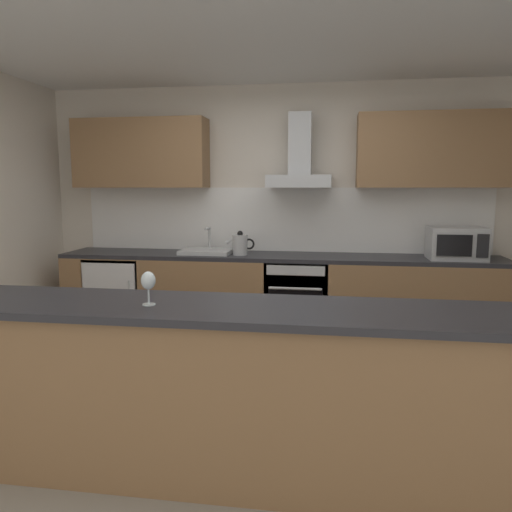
% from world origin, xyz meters
% --- Properties ---
extents(ground, '(5.93, 4.98, 0.02)m').
position_xyz_m(ground, '(0.00, 0.00, -0.01)').
color(ground, gray).
extents(ceiling, '(5.93, 4.98, 0.02)m').
position_xyz_m(ceiling, '(0.00, 0.00, 2.61)').
color(ceiling, white).
extents(wall_back, '(5.93, 0.12, 2.60)m').
position_xyz_m(wall_back, '(0.00, 2.05, 1.30)').
color(wall_back, silver).
rests_on(wall_back, ground).
extents(backsplash_tile, '(4.19, 0.02, 0.66)m').
position_xyz_m(backsplash_tile, '(0.00, 1.98, 1.23)').
color(backsplash_tile, white).
extents(counter_back, '(4.34, 0.60, 0.90)m').
position_xyz_m(counter_back, '(0.00, 1.67, 0.45)').
color(counter_back, olive).
rests_on(counter_back, ground).
extents(counter_island, '(3.56, 0.64, 0.95)m').
position_xyz_m(counter_island, '(-0.10, -0.71, 0.48)').
color(counter_island, olive).
rests_on(counter_island, ground).
extents(upper_cabinets, '(4.28, 0.32, 0.70)m').
position_xyz_m(upper_cabinets, '(0.00, 1.82, 1.91)').
color(upper_cabinets, olive).
extents(oven, '(0.60, 0.62, 0.80)m').
position_xyz_m(oven, '(0.20, 1.64, 0.46)').
color(oven, slate).
rests_on(oven, ground).
extents(refrigerator, '(0.58, 0.60, 0.85)m').
position_xyz_m(refrigerator, '(-1.64, 1.64, 0.43)').
color(refrigerator, white).
rests_on(refrigerator, ground).
extents(microwave, '(0.50, 0.38, 0.30)m').
position_xyz_m(microwave, '(1.67, 1.62, 1.05)').
color(microwave, '#B7BABC').
rests_on(microwave, counter_back).
extents(sink, '(0.50, 0.40, 0.26)m').
position_xyz_m(sink, '(-0.71, 1.66, 0.93)').
color(sink, silver).
rests_on(sink, counter_back).
extents(kettle, '(0.29, 0.15, 0.24)m').
position_xyz_m(kettle, '(-0.36, 1.61, 1.01)').
color(kettle, '#B7BABC').
rests_on(kettle, counter_back).
extents(range_hood, '(0.62, 0.45, 0.72)m').
position_xyz_m(range_hood, '(0.20, 1.77, 1.79)').
color(range_hood, '#B7BABC').
extents(wine_glass, '(0.08, 0.08, 0.18)m').
position_xyz_m(wine_glass, '(-0.40, -0.76, 1.08)').
color(wine_glass, silver).
rests_on(wine_glass, counter_island).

